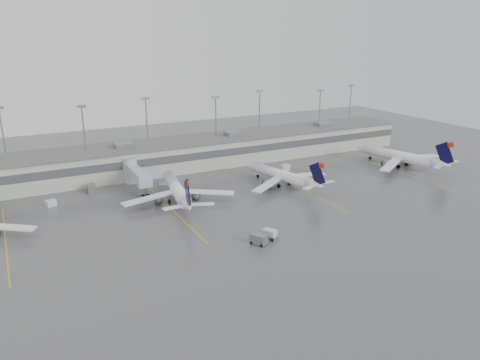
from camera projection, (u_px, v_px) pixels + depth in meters
name	position (u px, v px, depth m)	size (l,w,h in m)	color
ground	(295.00, 235.00, 95.16)	(260.00, 260.00, 0.00)	#535356
terminal	(189.00, 153.00, 142.96)	(152.00, 17.00, 9.45)	#B1B1AB
light_masts	(182.00, 124.00, 145.48)	(142.40, 8.00, 20.60)	gray
jet_bridge_right	(134.00, 173.00, 123.68)	(4.00, 17.20, 7.00)	#A9ACAF
stand_markings	(241.00, 199.00, 115.47)	(105.25, 40.00, 0.01)	yellow
jet_mid_left	(177.00, 190.00, 112.67)	(27.02, 30.52, 9.93)	white
jet_mid_right	(283.00, 175.00, 124.57)	(25.35, 28.72, 9.41)	white
jet_far_right	(402.00, 156.00, 142.30)	(28.47, 32.24, 10.55)	white
baggage_tug	(270.00, 235.00, 93.12)	(3.11, 3.58, 1.97)	silver
baggage_cart	(259.00, 239.00, 90.61)	(3.13, 3.67, 2.05)	slate
gse_uld_a	(51.00, 203.00, 110.58)	(2.23, 1.49, 1.58)	silver
gse_uld_b	(163.00, 181.00, 126.72)	(2.57, 1.71, 1.82)	silver
gse_uld_c	(285.00, 168.00, 138.87)	(2.64, 1.76, 1.87)	silver
gse_loader	(91.00, 189.00, 120.20)	(2.01, 3.21, 2.01)	slate
cone_a	(12.00, 211.00, 106.87)	(0.42, 0.42, 0.66)	orange
cone_b	(141.00, 197.00, 115.71)	(0.49, 0.49, 0.78)	orange
cone_c	(285.00, 172.00, 136.78)	(0.41, 0.41, 0.66)	orange
cone_d	(374.00, 158.00, 151.44)	(0.46, 0.46, 0.73)	orange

